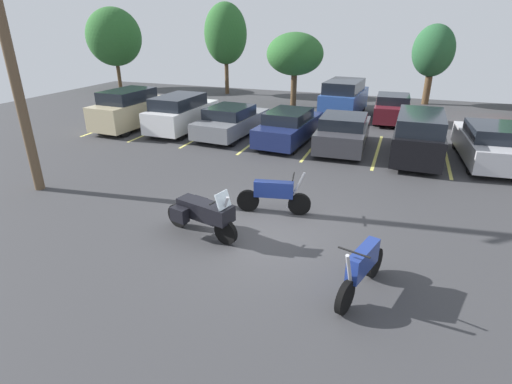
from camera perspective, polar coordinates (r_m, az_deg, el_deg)
name	(u,v)px	position (r m, az deg, el deg)	size (l,w,h in m)	color
ground	(260,232)	(10.49, 0.65, -5.71)	(44.00, 44.00, 0.10)	#38383A
motorcycle_touring	(203,213)	(10.01, -7.61, -2.97)	(2.20, 1.08, 1.35)	black
motorcycle_second	(362,268)	(8.19, 14.90, -10.51)	(0.80, 2.06, 1.30)	black
motorcycle_third	(274,195)	(11.16, 2.63, -0.40)	(2.08, 0.67, 1.28)	black
parking_stripes	(315,145)	(17.87, 8.39, 6.67)	(21.55, 5.01, 0.01)	#EAE066
car_champagne	(130,109)	(21.33, -17.59, 11.21)	(2.01, 4.41, 1.95)	#C1B289
car_white	(182,113)	(20.16, -10.60, 11.02)	(1.90, 4.40, 1.78)	white
car_grey	(231,121)	(19.08, -3.54, 10.09)	(2.23, 4.71, 1.41)	slate
car_navy	(289,127)	(18.04, 4.77, 9.33)	(2.09, 4.76, 1.45)	navy
car_charcoal	(343,132)	(17.40, 12.39, 8.38)	(2.05, 4.30, 1.47)	#38383D
car_black	(418,136)	(16.89, 22.23, 7.49)	(1.84, 4.72, 1.86)	black
car_silver	(489,144)	(17.58, 30.34, 5.96)	(2.14, 4.78, 1.53)	#B7B7BC
car_far_blue	(344,98)	(23.92, 12.50, 13.05)	(2.23, 4.57, 2.00)	#2D519E
car_far_maroon	(392,108)	(23.28, 18.90, 11.35)	(1.92, 4.53, 1.47)	maroon
utility_pole	(7,46)	(13.92, -32.06, 17.34)	(1.45, 1.26, 8.56)	brown
tree_far_left	(295,54)	(25.73, 5.60, 19.03)	(3.46, 3.46, 4.46)	#4C3823
tree_center_right	(114,37)	(35.06, -19.67, 20.17)	(4.19, 4.19, 6.08)	#4C3823
tree_far_right	(226,34)	(30.62, -4.38, 21.65)	(3.04, 3.04, 6.31)	#4C3823
tree_rear	(433,51)	(28.79, 24.05, 17.93)	(2.56, 2.56, 4.91)	#4C3823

